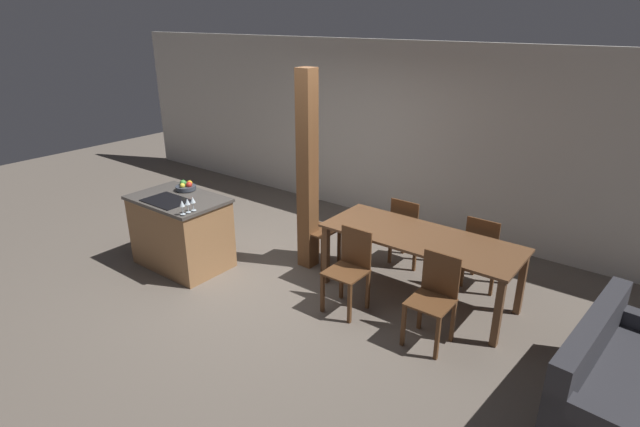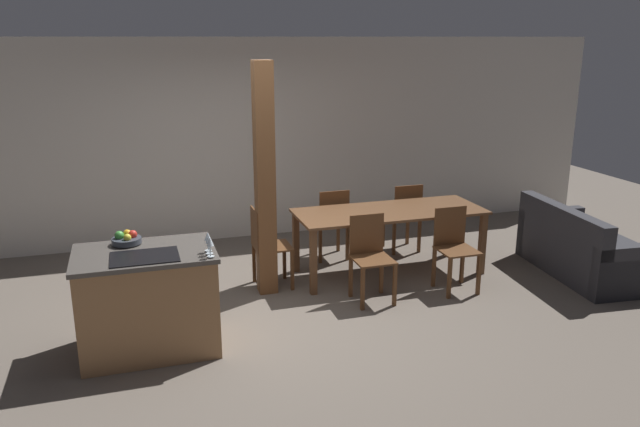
# 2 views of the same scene
# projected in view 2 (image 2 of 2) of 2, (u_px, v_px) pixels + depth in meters

# --- Properties ---
(ground_plane) EXTENTS (16.00, 16.00, 0.00)m
(ground_plane) POSITION_uv_depth(u_px,v_px,m) (269.00, 314.00, 6.30)
(ground_plane) COLOR #665B51
(wall_back) EXTENTS (11.20, 0.08, 2.70)m
(wall_back) POSITION_uv_depth(u_px,v_px,m) (223.00, 141.00, 8.35)
(wall_back) COLOR silver
(wall_back) RESTS_ON ground_plane
(kitchen_island) EXTENTS (1.20, 0.80, 0.93)m
(kitchen_island) POSITION_uv_depth(u_px,v_px,m) (148.00, 301.00, 5.48)
(kitchen_island) COLOR #9E7047
(kitchen_island) RESTS_ON ground_plane
(fruit_bowl) EXTENTS (0.26, 0.26, 0.12)m
(fruit_bowl) POSITION_uv_depth(u_px,v_px,m) (126.00, 239.00, 5.52)
(fruit_bowl) COLOR #383D47
(fruit_bowl) RESTS_ON kitchen_island
(wine_glass_near) EXTENTS (0.06, 0.06, 0.17)m
(wine_glass_near) POSITION_uv_depth(u_px,v_px,m) (210.00, 243.00, 5.16)
(wine_glass_near) COLOR silver
(wine_glass_near) RESTS_ON kitchen_island
(wine_glass_middle) EXTENTS (0.06, 0.06, 0.17)m
(wine_glass_middle) POSITION_uv_depth(u_px,v_px,m) (209.00, 240.00, 5.23)
(wine_glass_middle) COLOR silver
(wine_glass_middle) RESTS_ON kitchen_island
(wine_glass_far) EXTENTS (0.06, 0.06, 0.17)m
(wine_glass_far) POSITION_uv_depth(u_px,v_px,m) (208.00, 237.00, 5.30)
(wine_glass_far) COLOR silver
(wine_glass_far) RESTS_ON kitchen_island
(dining_table) EXTENTS (2.19, 0.85, 0.77)m
(dining_table) POSITION_uv_depth(u_px,v_px,m) (389.00, 218.00, 7.23)
(dining_table) COLOR brown
(dining_table) RESTS_ON ground_plane
(dining_chair_near_left) EXTENTS (0.40, 0.40, 0.91)m
(dining_chair_near_left) POSITION_uv_depth(u_px,v_px,m) (370.00, 256.00, 6.53)
(dining_chair_near_left) COLOR brown
(dining_chair_near_left) RESTS_ON ground_plane
(dining_chair_near_right) EXTENTS (0.40, 0.40, 0.91)m
(dining_chair_near_right) POSITION_uv_depth(u_px,v_px,m) (454.00, 247.00, 6.82)
(dining_chair_near_right) COLOR brown
(dining_chair_near_right) RESTS_ON ground_plane
(dining_chair_far_left) EXTENTS (0.40, 0.40, 0.91)m
(dining_chair_far_left) POSITION_uv_depth(u_px,v_px,m) (331.00, 222.00, 7.74)
(dining_chair_far_left) COLOR brown
(dining_chair_far_left) RESTS_ON ground_plane
(dining_chair_far_right) EXTENTS (0.40, 0.40, 0.91)m
(dining_chair_far_right) POSITION_uv_depth(u_px,v_px,m) (404.00, 215.00, 8.02)
(dining_chair_far_right) COLOR brown
(dining_chair_far_right) RESTS_ON ground_plane
(dining_chair_head_end) EXTENTS (0.40, 0.40, 0.91)m
(dining_chair_head_end) POSITION_uv_depth(u_px,v_px,m) (266.00, 245.00, 6.86)
(dining_chair_head_end) COLOR brown
(dining_chair_head_end) RESTS_ON ground_plane
(couch) EXTENTS (0.98, 1.71, 0.83)m
(couch) POSITION_uv_depth(u_px,v_px,m) (583.00, 251.00, 7.29)
(couch) COLOR #2D2D33
(couch) RESTS_ON ground_plane
(timber_post) EXTENTS (0.20, 0.20, 2.48)m
(timber_post) POSITION_uv_depth(u_px,v_px,m) (265.00, 181.00, 6.53)
(timber_post) COLOR brown
(timber_post) RESTS_ON ground_plane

